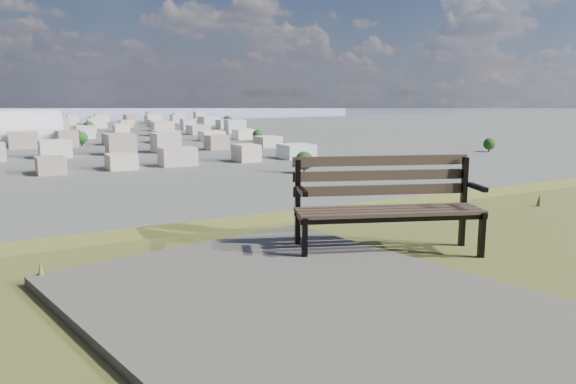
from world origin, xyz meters
TOP-DOWN VIEW (x-y plane):
  - park_bench at (-0.87, 2.42)m, footprint 1.84×1.15m
  - gravel_patch at (-2.25, 1.30)m, footprint 3.56×4.52m
  - arena at (3.90, 317.35)m, footprint 57.24×24.69m

SIDE VIEW (x-z plane):
  - arena at x=3.90m, z-range -6.36..17.70m
  - gravel_patch at x=-2.25m, z-range 25.00..25.08m
  - park_bench at x=-0.87m, z-range 25.06..25.98m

